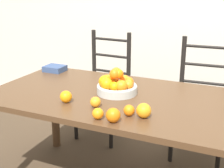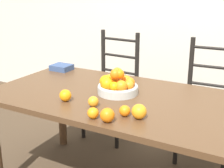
{
  "view_description": "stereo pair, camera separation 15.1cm",
  "coord_description": "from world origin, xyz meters",
  "px_view_note": "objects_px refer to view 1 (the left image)",
  "views": [
    {
      "loc": [
        0.66,
        -1.77,
        1.43
      ],
      "look_at": [
        -0.11,
        -0.04,
        0.82
      ],
      "focal_mm": 50.0,
      "sensor_mm": 36.0,
      "label": 1
    },
    {
      "loc": [
        0.8,
        -1.7,
        1.43
      ],
      "look_at": [
        -0.11,
        -0.04,
        0.82
      ],
      "focal_mm": 50.0,
      "sensor_mm": 36.0,
      "label": 2
    }
  ],
  "objects_px": {
    "orange_loose_1": "(144,111)",
    "orange_loose_2": "(98,114)",
    "orange_loose_5": "(66,97)",
    "chair_right": "(201,104)",
    "fruit_bowl": "(116,85)",
    "orange_loose_4": "(113,115)",
    "orange_loose_0": "(129,110)",
    "book_stack": "(55,69)",
    "orange_loose_3": "(95,102)",
    "chair_left": "(104,89)"
  },
  "relations": [
    {
      "from": "chair_right",
      "to": "book_stack",
      "type": "distance_m",
      "value": 1.26
    },
    {
      "from": "fruit_bowl",
      "to": "chair_right",
      "type": "height_order",
      "value": "chair_right"
    },
    {
      "from": "fruit_bowl",
      "to": "orange_loose_3",
      "type": "distance_m",
      "value": 0.27
    },
    {
      "from": "orange_loose_4",
      "to": "chair_left",
      "type": "distance_m",
      "value": 1.36
    },
    {
      "from": "orange_loose_1",
      "to": "chair_right",
      "type": "distance_m",
      "value": 1.11
    },
    {
      "from": "chair_left",
      "to": "book_stack",
      "type": "xyz_separation_m",
      "value": [
        -0.24,
        -0.45,
        0.29
      ]
    },
    {
      "from": "orange_loose_2",
      "to": "chair_right",
      "type": "relative_size",
      "value": 0.06
    },
    {
      "from": "orange_loose_3",
      "to": "chair_right",
      "type": "relative_size",
      "value": 0.06
    },
    {
      "from": "orange_loose_4",
      "to": "chair_right",
      "type": "distance_m",
      "value": 1.24
    },
    {
      "from": "orange_loose_0",
      "to": "orange_loose_1",
      "type": "bearing_deg",
      "value": 5.32
    },
    {
      "from": "orange_loose_0",
      "to": "chair_left",
      "type": "xyz_separation_m",
      "value": [
        -0.66,
        1.06,
        -0.3
      ]
    },
    {
      "from": "orange_loose_1",
      "to": "orange_loose_3",
      "type": "height_order",
      "value": "orange_loose_1"
    },
    {
      "from": "orange_loose_1",
      "to": "book_stack",
      "type": "distance_m",
      "value": 1.15
    },
    {
      "from": "orange_loose_0",
      "to": "orange_loose_4",
      "type": "xyz_separation_m",
      "value": [
        -0.05,
        -0.11,
        0.01
      ]
    },
    {
      "from": "orange_loose_0",
      "to": "orange_loose_5",
      "type": "height_order",
      "value": "orange_loose_5"
    },
    {
      "from": "fruit_bowl",
      "to": "orange_loose_1",
      "type": "bearing_deg",
      "value": -45.73
    },
    {
      "from": "orange_loose_2",
      "to": "chair_right",
      "type": "xyz_separation_m",
      "value": [
        0.38,
        1.17,
        -0.3
      ]
    },
    {
      "from": "orange_loose_2",
      "to": "orange_loose_4",
      "type": "distance_m",
      "value": 0.09
    },
    {
      "from": "orange_loose_3",
      "to": "orange_loose_5",
      "type": "distance_m",
      "value": 0.2
    },
    {
      "from": "fruit_bowl",
      "to": "book_stack",
      "type": "xyz_separation_m",
      "value": [
        -0.69,
        0.3,
        -0.03
      ]
    },
    {
      "from": "fruit_bowl",
      "to": "book_stack",
      "type": "distance_m",
      "value": 0.75
    },
    {
      "from": "orange_loose_0",
      "to": "orange_loose_1",
      "type": "height_order",
      "value": "orange_loose_1"
    },
    {
      "from": "fruit_bowl",
      "to": "book_stack",
      "type": "bearing_deg",
      "value": 156.57
    },
    {
      "from": "orange_loose_1",
      "to": "book_stack",
      "type": "xyz_separation_m",
      "value": [
        -0.98,
        0.6,
        -0.02
      ]
    },
    {
      "from": "orange_loose_2",
      "to": "chair_left",
      "type": "distance_m",
      "value": 1.31
    },
    {
      "from": "orange_loose_2",
      "to": "fruit_bowl",
      "type": "bearing_deg",
      "value": 100.03
    },
    {
      "from": "chair_left",
      "to": "book_stack",
      "type": "distance_m",
      "value": 0.59
    },
    {
      "from": "chair_right",
      "to": "book_stack",
      "type": "bearing_deg",
      "value": -161.35
    },
    {
      "from": "orange_loose_2",
      "to": "orange_loose_0",
      "type": "bearing_deg",
      "value": 38.76
    },
    {
      "from": "fruit_bowl",
      "to": "orange_loose_5",
      "type": "xyz_separation_m",
      "value": [
        -0.22,
        -0.28,
        -0.02
      ]
    },
    {
      "from": "orange_loose_4",
      "to": "orange_loose_5",
      "type": "bearing_deg",
      "value": 159.39
    },
    {
      "from": "fruit_bowl",
      "to": "orange_loose_2",
      "type": "relative_size",
      "value": 4.31
    },
    {
      "from": "orange_loose_0",
      "to": "orange_loose_2",
      "type": "relative_size",
      "value": 1.0
    },
    {
      "from": "chair_left",
      "to": "fruit_bowl",
      "type": "bearing_deg",
      "value": -55.8
    },
    {
      "from": "orange_loose_0",
      "to": "orange_loose_4",
      "type": "height_order",
      "value": "orange_loose_4"
    },
    {
      "from": "orange_loose_5",
      "to": "chair_right",
      "type": "height_order",
      "value": "chair_right"
    },
    {
      "from": "fruit_bowl",
      "to": "orange_loose_1",
      "type": "height_order",
      "value": "fruit_bowl"
    },
    {
      "from": "orange_loose_0",
      "to": "orange_loose_2",
      "type": "bearing_deg",
      "value": -141.24
    },
    {
      "from": "orange_loose_1",
      "to": "orange_loose_2",
      "type": "relative_size",
      "value": 1.32
    },
    {
      "from": "book_stack",
      "to": "orange_loose_3",
      "type": "bearing_deg",
      "value": -40.32
    },
    {
      "from": "orange_loose_5",
      "to": "book_stack",
      "type": "relative_size",
      "value": 0.46
    },
    {
      "from": "orange_loose_2",
      "to": "orange_loose_4",
      "type": "bearing_deg",
      "value": -1.71
    },
    {
      "from": "chair_right",
      "to": "orange_loose_2",
      "type": "bearing_deg",
      "value": -110.95
    },
    {
      "from": "orange_loose_4",
      "to": "chair_right",
      "type": "bearing_deg",
      "value": 76.09
    },
    {
      "from": "orange_loose_1",
      "to": "orange_loose_3",
      "type": "distance_m",
      "value": 0.31
    },
    {
      "from": "orange_loose_1",
      "to": "orange_loose_5",
      "type": "relative_size",
      "value": 1.11
    },
    {
      "from": "orange_loose_3",
      "to": "chair_left",
      "type": "height_order",
      "value": "chair_left"
    },
    {
      "from": "fruit_bowl",
      "to": "chair_right",
      "type": "xyz_separation_m",
      "value": [
        0.46,
        0.75,
        -0.33
      ]
    },
    {
      "from": "orange_loose_4",
      "to": "chair_left",
      "type": "height_order",
      "value": "chair_left"
    },
    {
      "from": "orange_loose_3",
      "to": "fruit_bowl",
      "type": "bearing_deg",
      "value": 86.79
    }
  ]
}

